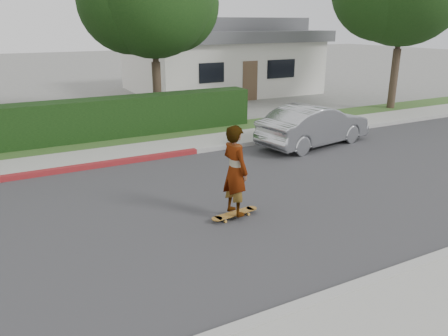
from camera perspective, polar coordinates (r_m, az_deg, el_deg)
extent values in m
plane|color=slate|center=(10.34, 0.63, -4.54)|extent=(120.00, 120.00, 0.00)
cube|color=#2D2D30|center=(10.34, 0.63, -4.52)|extent=(60.00, 8.00, 0.01)
cube|color=#9E9E99|center=(7.39, 16.53, -14.88)|extent=(60.00, 0.20, 0.15)
cube|color=gray|center=(6.92, 21.92, -18.22)|extent=(60.00, 1.60, 0.12)
cube|color=#9E9E99|center=(13.84, -7.50, 1.66)|extent=(60.00, 0.20, 0.15)
cube|color=gray|center=(14.66, -8.74, 2.50)|extent=(60.00, 1.60, 0.12)
cube|color=#2D4C1E|center=(16.13, -10.65, 3.83)|extent=(60.00, 1.60, 0.10)
cube|color=black|center=(15.97, -21.80, 5.26)|extent=(15.00, 1.00, 1.50)
cylinder|color=#33261C|center=(18.59, -8.70, 9.66)|extent=(0.36, 0.36, 2.52)
cylinder|color=#33261C|center=(18.40, -8.99, 15.49)|extent=(0.24, 0.24, 2.10)
sphere|color=black|center=(18.53, -12.20, 20.56)|extent=(4.08, 4.08, 4.08)
sphere|color=black|center=(18.99, -6.84, 20.47)|extent=(3.84, 3.84, 3.84)
cylinder|color=#33261C|center=(22.76, 21.28, 10.69)|extent=(0.36, 0.36, 2.88)
cylinder|color=#33261C|center=(22.62, 21.94, 16.10)|extent=(0.24, 0.24, 2.40)
cube|color=beige|center=(27.52, -0.65, 13.18)|extent=(10.00, 8.00, 3.00)
cube|color=#4C4C51|center=(27.41, -0.66, 16.93)|extent=(10.60, 8.60, 0.60)
cube|color=#4C4C51|center=(27.40, -0.67, 18.18)|extent=(8.40, 6.40, 0.80)
cube|color=black|center=(22.81, -1.62, 12.33)|extent=(1.40, 0.06, 1.00)
cube|color=black|center=(25.01, 7.46, 12.73)|extent=(1.80, 0.06, 1.00)
cube|color=brown|center=(23.98, 3.42, 11.28)|extent=(0.90, 0.06, 2.10)
cylinder|color=#B78332|center=(9.31, 0.20, -6.97)|extent=(0.07, 0.04, 0.06)
cylinder|color=#B78332|center=(9.44, -0.44, -6.59)|extent=(0.07, 0.04, 0.06)
cylinder|color=#B78332|center=(9.66, 3.22, -6.03)|extent=(0.07, 0.04, 0.06)
cylinder|color=#B78332|center=(9.78, 2.57, -5.68)|extent=(0.07, 0.04, 0.06)
cube|color=silver|center=(9.36, -0.12, -6.54)|extent=(0.08, 0.19, 0.03)
cube|color=silver|center=(9.70, 2.90, -5.62)|extent=(0.08, 0.19, 0.03)
cube|color=brown|center=(9.52, 1.42, -5.94)|extent=(0.96, 0.35, 0.02)
cylinder|color=brown|center=(9.27, -0.91, -6.64)|extent=(0.26, 0.26, 0.02)
cylinder|color=brown|center=(9.78, 3.62, -5.27)|extent=(0.26, 0.26, 0.02)
imported|color=white|center=(9.15, 1.46, -0.33)|extent=(0.56, 0.77, 1.95)
imported|color=#A6A8AC|center=(15.31, 11.69, 5.50)|extent=(4.46, 2.20, 1.40)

